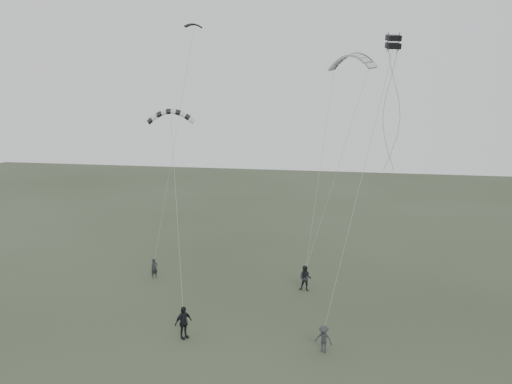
% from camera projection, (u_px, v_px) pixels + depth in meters
% --- Properties ---
extents(ground, '(140.00, 140.00, 0.00)m').
position_uv_depth(ground, '(221.00, 328.00, 30.66)').
color(ground, '#303A25').
rests_on(ground, ground).
extents(flyer_left, '(0.65, 0.67, 1.54)m').
position_uv_depth(flyer_left, '(154.00, 268.00, 39.12)').
color(flyer_left, '#222227').
rests_on(flyer_left, ground).
extents(flyer_right, '(1.00, 0.82, 1.89)m').
position_uv_depth(flyer_right, '(305.00, 278.00, 36.43)').
color(flyer_right, black).
rests_on(flyer_right, ground).
extents(flyer_center, '(1.05, 1.21, 1.96)m').
position_uv_depth(flyer_center, '(183.00, 323.00, 29.13)').
color(flyer_center, black).
rests_on(flyer_center, ground).
extents(flyer_far, '(1.11, 0.81, 1.54)m').
position_uv_depth(flyer_far, '(323.00, 339.00, 27.57)').
color(flyer_far, '#2C2D32').
rests_on(flyer_far, ground).
extents(kite_dark_small, '(1.45, 1.24, 0.58)m').
position_uv_depth(kite_dark_small, '(193.00, 24.00, 39.15)').
color(kite_dark_small, black).
rests_on(kite_dark_small, flyer_left).
extents(kite_pale_large, '(4.16, 3.40, 1.85)m').
position_uv_depth(kite_pale_large, '(352.00, 55.00, 39.31)').
color(kite_pale_large, '#AFB2B5').
rests_on(kite_pale_large, flyer_right).
extents(kite_striped, '(3.29, 2.04, 1.38)m').
position_uv_depth(kite_striped, '(171.00, 111.00, 33.26)').
color(kite_striped, black).
rests_on(kite_striped, flyer_center).
extents(kite_box, '(0.96, 1.05, 0.89)m').
position_uv_depth(kite_box, '(393.00, 42.00, 28.82)').
color(kite_box, black).
rests_on(kite_box, flyer_far).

